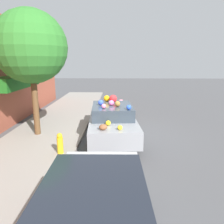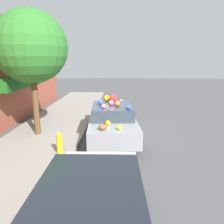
{
  "view_description": "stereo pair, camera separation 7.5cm",
  "coord_description": "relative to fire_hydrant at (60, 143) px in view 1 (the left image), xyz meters",
  "views": [
    {
      "loc": [
        -8.75,
        -0.34,
        3.16
      ],
      "look_at": [
        0.0,
        -0.11,
        1.07
      ],
      "focal_mm": 35.0,
      "sensor_mm": 36.0,
      "label": 1
    },
    {
      "loc": [
        -8.75,
        -0.42,
        3.16
      ],
      "look_at": [
        0.0,
        -0.11,
        1.07
      ],
      "focal_mm": 35.0,
      "sensor_mm": 36.0,
      "label": 2
    }
  ],
  "objects": [
    {
      "name": "ground_plane",
      "position": [
        2.05,
        -1.55,
        -0.48
      ],
      "size": [
        60.0,
        60.0,
        0.0
      ],
      "primitive_type": "plane",
      "color": "#4C4C4F"
    },
    {
      "name": "sidewalk_curb",
      "position": [
        2.05,
        1.15,
        -0.41
      ],
      "size": [
        24.0,
        3.2,
        0.14
      ],
      "color": "gray",
      "rests_on": "ground"
    },
    {
      "name": "street_tree",
      "position": [
        1.91,
        1.45,
        3.15
      ],
      "size": [
        2.81,
        2.81,
        4.92
      ],
      "color": "brown",
      "rests_on": "sidewalk_curb"
    },
    {
      "name": "fire_hydrant",
      "position": [
        0.0,
        0.0,
        0.0
      ],
      "size": [
        0.2,
        0.2,
        0.7
      ],
      "color": "gold",
      "rests_on": "sidewalk_curb"
    },
    {
      "name": "art_car",
      "position": [
        2.03,
        -1.67,
        0.26
      ],
      "size": [
        4.69,
        2.12,
        1.72
      ],
      "rotation": [
        0.0,
        0.0,
        0.07
      ],
      "color": "gray",
      "rests_on": "ground"
    },
    {
      "name": "parked_car_plain",
      "position": [
        -3.68,
        -1.55,
        0.24
      ],
      "size": [
        4.04,
        1.83,
        1.43
      ],
      "rotation": [
        0.0,
        0.0,
        0.02
      ],
      "color": "#B7BABF",
      "rests_on": "ground"
    }
  ]
}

